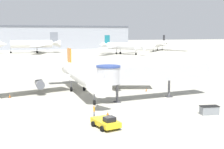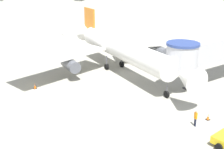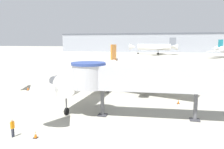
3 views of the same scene
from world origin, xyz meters
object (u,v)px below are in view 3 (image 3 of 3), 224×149
at_px(main_airplane, 97,73).
at_px(background_jet_gray_tail, 155,47).
at_px(jet_bridge, 155,78).
at_px(ground_crew_marshaller, 12,127).
at_px(traffic_cone_starboard_wing, 178,102).
at_px(traffic_cone_near_nose, 35,135).
at_px(traffic_cone_port_wing, 28,88).

distance_m(main_airplane, background_jet_gray_tail, 127.76).
xyz_separation_m(jet_bridge, ground_crew_marshaller, (-12.55, -8.39, -3.75)).
bearing_deg(traffic_cone_starboard_wing, main_airplane, 167.14).
bearing_deg(traffic_cone_starboard_wing, traffic_cone_near_nose, -131.78).
distance_m(jet_bridge, traffic_cone_port_wing, 25.74).
relative_size(traffic_cone_starboard_wing, ground_crew_marshaller, 0.37).
bearing_deg(jet_bridge, traffic_cone_near_nose, -147.34).
bearing_deg(traffic_cone_port_wing, jet_bridge, -22.26).
height_order(traffic_cone_port_wing, ground_crew_marshaller, ground_crew_marshaller).
relative_size(ground_crew_marshaller, background_jet_gray_tail, 0.05).
bearing_deg(jet_bridge, traffic_cone_starboard_wing, 61.21).
xyz_separation_m(traffic_cone_starboard_wing, traffic_cone_near_nose, (-13.45, -15.05, 0.02)).
distance_m(jet_bridge, background_jet_gray_tail, 137.89).
xyz_separation_m(traffic_cone_near_nose, traffic_cone_port_wing, (-13.09, 17.67, 0.04)).
height_order(traffic_cone_starboard_wing, ground_crew_marshaller, ground_crew_marshaller).
xyz_separation_m(main_airplane, jet_bridge, (10.17, -10.00, 1.19)).
distance_m(traffic_cone_port_wing, background_jet_gray_tail, 129.25).
bearing_deg(main_airplane, traffic_cone_port_wing, -176.83).
bearing_deg(background_jet_gray_tail, main_airplane, 1.93).
xyz_separation_m(ground_crew_marshaller, background_jet_gray_tail, (5.55, 146.11, 4.26)).
bearing_deg(ground_crew_marshaller, traffic_cone_starboard_wing, 148.32).
xyz_separation_m(traffic_cone_port_wing, background_jet_gray_tail, (16.48, 128.10, 4.90)).
bearing_deg(traffic_cone_port_wing, traffic_cone_starboard_wing, -5.65).
xyz_separation_m(traffic_cone_port_wing, ground_crew_marshaller, (10.92, -18.00, 0.64)).
relative_size(jet_bridge, traffic_cone_port_wing, 29.99).
height_order(jet_bridge, traffic_cone_port_wing, jet_bridge).
bearing_deg(traffic_cone_near_nose, traffic_cone_starboard_wing, 48.22).
bearing_deg(traffic_cone_starboard_wing, ground_crew_marshaller, -135.43).
relative_size(jet_bridge, traffic_cone_near_nose, 33.56).
height_order(main_airplane, traffic_cone_near_nose, main_airplane).
distance_m(jet_bridge, ground_crew_marshaller, 15.56).
height_order(traffic_cone_near_nose, background_jet_gray_tail, background_jet_gray_tail).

